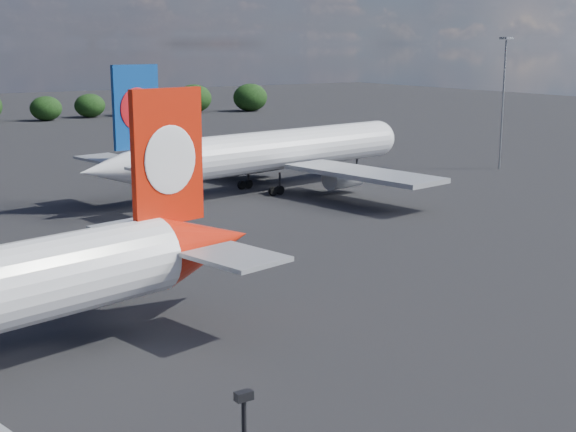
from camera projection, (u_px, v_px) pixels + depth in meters
china_southern_airliner at (265, 153)px, 109.97m from camera, size 53.85×51.41×17.60m
floodlight_mast_near at (504, 84)px, 128.06m from camera, size 1.60×1.60×21.05m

